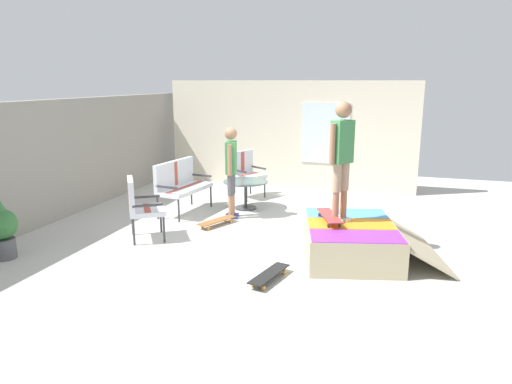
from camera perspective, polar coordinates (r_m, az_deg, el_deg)
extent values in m
cube|color=beige|center=(7.91, 0.93, -5.69)|extent=(12.00, 12.00, 0.10)
cube|color=gray|center=(9.53, -22.83, 3.72)|extent=(9.00, 0.20, 2.21)
cube|color=beige|center=(11.34, 4.01, 6.99)|extent=(0.20, 6.00, 2.54)
cube|color=silver|center=(11.05, 8.46, 7.12)|extent=(0.03, 1.10, 1.40)
cube|color=tan|center=(7.05, 11.38, -5.80)|extent=(1.95, 1.65, 0.50)
cube|color=purple|center=(6.44, 12.17, -5.31)|extent=(0.83, 1.33, 0.01)
cube|color=orange|center=(6.97, 11.48, -3.83)|extent=(0.83, 1.33, 0.01)
cube|color=#4C99D8|center=(7.51, 10.89, -2.55)|extent=(0.83, 1.33, 0.01)
cylinder|color=#B2B2B7|center=(6.92, 6.43, -4.04)|extent=(1.59, 0.44, 0.05)
cube|color=tan|center=(7.26, 18.85, -5.93)|extent=(1.77, 1.09, 0.42)
cylinder|color=#38383D|center=(8.68, -9.39, -2.24)|extent=(0.04, 0.04, 0.44)
cylinder|color=#38383D|center=(9.64, -5.52, -0.55)|extent=(0.04, 0.04, 0.44)
cylinder|color=#38383D|center=(8.95, -11.89, -1.88)|extent=(0.04, 0.04, 0.44)
cylinder|color=#38383D|center=(9.88, -7.87, -0.27)|extent=(0.04, 0.04, 0.44)
cube|color=silver|center=(9.22, -8.64, 0.37)|extent=(1.31, 0.71, 0.08)
cube|color=#B74738|center=(9.21, -8.65, 0.63)|extent=(1.21, 0.25, 0.00)
cube|color=silver|center=(9.29, -9.92, 2.25)|extent=(1.25, 0.24, 0.50)
cube|color=#B74738|center=(9.29, -9.92, 2.25)|extent=(0.11, 0.10, 0.46)
cube|color=#38383D|center=(8.70, -10.86, 0.58)|extent=(0.10, 0.47, 0.04)
cube|color=#38383D|center=(9.68, -6.71, 2.03)|extent=(0.10, 0.47, 0.04)
cylinder|color=#38383D|center=(10.03, -1.16, 0.07)|extent=(0.04, 0.04, 0.44)
cylinder|color=#38383D|center=(10.39, 1.07, 0.54)|extent=(0.04, 0.04, 0.44)
cylinder|color=#38383D|center=(10.38, -2.88, 0.51)|extent=(0.04, 0.04, 0.44)
cylinder|color=#38383D|center=(10.72, -0.67, 0.95)|extent=(0.04, 0.04, 0.44)
cube|color=silver|center=(10.32, -0.91, 1.93)|extent=(0.81, 0.79, 0.08)
cube|color=#B74738|center=(10.31, -0.91, 2.16)|extent=(0.55, 0.37, 0.00)
cube|color=silver|center=(10.44, -1.78, 3.68)|extent=(0.58, 0.38, 0.50)
cube|color=#B74738|center=(10.44, -1.78, 3.68)|extent=(0.13, 0.12, 0.46)
cube|color=#38383D|center=(10.10, -2.14, 2.59)|extent=(0.27, 0.43, 0.04)
cube|color=#38383D|center=(10.48, 0.27, 3.00)|extent=(0.27, 0.43, 0.04)
cylinder|color=#38383D|center=(7.65, -11.15, -4.49)|extent=(0.04, 0.04, 0.44)
cylinder|color=#38383D|center=(8.16, -11.52, -3.35)|extent=(0.04, 0.04, 0.44)
cylinder|color=#38383D|center=(7.63, -14.67, -4.73)|extent=(0.04, 0.04, 0.44)
cylinder|color=#38383D|center=(8.14, -14.82, -3.58)|extent=(0.04, 0.04, 0.44)
cube|color=silver|center=(7.82, -13.14, -2.20)|extent=(0.82, 0.80, 0.08)
cube|color=#B74738|center=(7.81, -13.16, -1.91)|extent=(0.54, 0.41, 0.00)
cube|color=silver|center=(7.74, -14.99, -0.25)|extent=(0.56, 0.41, 0.50)
cube|color=#B74738|center=(7.74, -14.99, -0.25)|extent=(0.13, 0.13, 0.46)
cube|color=#38383D|center=(7.50, -13.06, -1.60)|extent=(0.30, 0.41, 0.04)
cube|color=#38383D|center=(8.06, -13.33, -0.57)|extent=(0.30, 0.41, 0.04)
cylinder|color=#38383D|center=(9.46, -1.27, -0.41)|extent=(0.06, 0.06, 0.55)
cylinder|color=#38383D|center=(9.53, -1.26, -1.93)|extent=(0.44, 0.44, 0.03)
cylinder|color=#4C6660|center=(9.40, -1.28, 1.27)|extent=(0.90, 0.90, 0.02)
cube|color=navy|center=(8.85, -3.04, -3.09)|extent=(0.16, 0.26, 0.05)
cylinder|color=#9E7051|center=(8.79, -3.06, -1.68)|extent=(0.10, 0.10, 0.40)
cylinder|color=#4C4C51|center=(8.69, -3.09, 0.89)|extent=(0.13, 0.13, 0.40)
cube|color=navy|center=(9.01, -2.90, -2.79)|extent=(0.16, 0.26, 0.05)
cylinder|color=#9E7051|center=(8.95, -2.92, -1.39)|extent=(0.10, 0.10, 0.40)
cylinder|color=#4C4C51|center=(8.85, -2.95, 1.13)|extent=(0.13, 0.13, 0.40)
cube|color=#3F8C4C|center=(8.68, -3.06, 4.24)|extent=(0.35, 0.25, 0.60)
sphere|color=#9E7051|center=(8.62, -3.09, 7.14)|extent=(0.23, 0.23, 0.23)
cylinder|color=#9E7051|center=(8.49, -3.23, 3.89)|extent=(0.08, 0.08, 0.57)
cylinder|color=#9E7051|center=(8.88, -2.89, 4.32)|extent=(0.08, 0.08, 0.57)
cube|color=silver|center=(7.10, 10.52, -3.20)|extent=(0.23, 0.26, 0.05)
cylinder|color=#9E7051|center=(7.04, 10.60, -1.40)|extent=(0.10, 0.10, 0.41)
cylinder|color=tan|center=(6.95, 10.75, 1.90)|extent=(0.13, 0.13, 0.41)
cube|color=silver|center=(6.98, 9.59, -3.46)|extent=(0.23, 0.26, 0.05)
cylinder|color=#9E7051|center=(6.92, 9.67, -1.63)|extent=(0.10, 0.10, 0.41)
cylinder|color=tan|center=(6.82, 9.80, 1.73)|extent=(0.13, 0.13, 0.41)
cube|color=#3F8C4C|center=(6.80, 10.46, 6.04)|extent=(0.37, 0.33, 0.61)
sphere|color=#9E7051|center=(6.76, 10.63, 9.84)|extent=(0.23, 0.23, 0.23)
cylinder|color=#9E7051|center=(6.96, 11.56, 5.98)|extent=(0.08, 0.08, 0.58)
cylinder|color=#9E7051|center=(6.66, 9.30, 5.75)|extent=(0.08, 0.08, 0.58)
cube|color=brown|center=(8.43, -4.81, -3.48)|extent=(0.81, 0.51, 0.02)
cylinder|color=gold|center=(8.58, -3.08, -3.60)|extent=(0.06, 0.05, 0.06)
cylinder|color=gold|center=(8.69, -3.83, -3.39)|extent=(0.06, 0.05, 0.06)
cylinder|color=gold|center=(8.21, -5.83, -4.45)|extent=(0.06, 0.05, 0.06)
cylinder|color=gold|center=(8.33, -6.58, -4.21)|extent=(0.06, 0.05, 0.06)
cube|color=black|center=(6.17, 1.62, -9.93)|extent=(0.82, 0.38, 0.02)
cylinder|color=gold|center=(6.39, 3.49, -9.74)|extent=(0.06, 0.04, 0.06)
cylinder|color=gold|center=(6.46, 2.21, -9.46)|extent=(0.06, 0.04, 0.06)
cylinder|color=gold|center=(5.94, 0.96, -11.59)|extent=(0.06, 0.04, 0.06)
cylinder|color=gold|center=(6.02, -0.38, -11.26)|extent=(0.06, 0.04, 0.06)
cube|color=#B23838|center=(6.98, 8.92, -2.84)|extent=(0.81, 0.50, 0.01)
cylinder|color=#333333|center=(7.28, 8.97, -2.70)|extent=(0.06, 0.05, 0.06)
cylinder|color=#333333|center=(7.24, 7.74, -2.74)|extent=(0.06, 0.05, 0.06)
cylinder|color=#333333|center=(6.77, 10.14, -4.01)|extent=(0.06, 0.05, 0.06)
cylinder|color=#333333|center=(6.72, 8.83, -4.06)|extent=(0.06, 0.05, 0.06)
cylinder|color=#515156|center=(7.80, -28.31, -6.08)|extent=(0.32, 0.32, 0.30)
sphere|color=#2D6B33|center=(7.69, -28.61, -3.48)|extent=(0.44, 0.44, 0.44)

